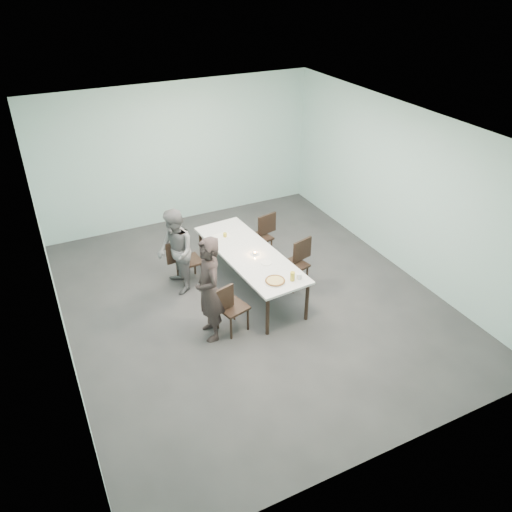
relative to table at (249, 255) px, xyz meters
name	(u,v)px	position (x,y,z in m)	size (l,w,h in m)	color
ground	(251,300)	(-0.13, -0.31, -0.69)	(7.00, 7.00, 0.00)	#333335
room_shell	(250,192)	(-0.13, -0.31, 1.33)	(6.02, 7.02, 3.01)	#A9D5D1
table	(249,255)	(0.00, 0.00, 0.00)	(1.09, 2.66, 0.75)	white
chair_near_left	(228,306)	(-0.79, -0.91, -0.19)	(0.65, 0.52, 0.87)	black
chair_far_left	(184,258)	(-0.95, 0.70, -0.19)	(0.62, 0.44, 0.87)	black
chair_near_right	(297,260)	(0.83, -0.23, -0.19)	(0.65, 0.52, 0.87)	black
chair_far_right	(262,233)	(0.72, 0.92, -0.19)	(0.64, 0.50, 0.87)	black
diner_near	(209,290)	(-1.07, -0.87, 0.17)	(0.63, 0.41, 1.72)	black
diner_far	(176,252)	(-1.14, 0.55, 0.07)	(0.74, 0.58, 1.53)	slate
pizza	(275,281)	(-0.02, -0.98, 0.08)	(0.34, 0.34, 0.04)	white
side_plate	(266,263)	(0.11, -0.43, 0.06)	(0.18, 0.18, 0.01)	white
beer_glass	(292,276)	(0.24, -1.06, 0.13)	(0.08, 0.08, 0.15)	gold
water_tumbler	(299,276)	(0.36, -1.06, 0.10)	(0.08, 0.08, 0.09)	silver
tealight	(255,254)	(0.06, -0.10, 0.08)	(0.06, 0.06, 0.05)	silver
amber_tumbler	(225,235)	(-0.16, 0.69, 0.10)	(0.07, 0.07, 0.08)	gold
menu	(222,236)	(-0.20, 0.75, 0.06)	(0.30, 0.22, 0.01)	silver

